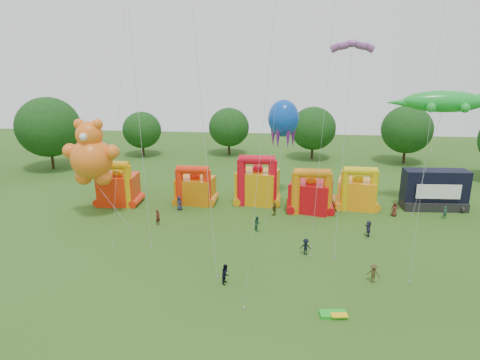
# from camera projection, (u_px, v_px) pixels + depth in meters

# --- Properties ---
(ground) EXTENTS (160.00, 160.00, 0.00)m
(ground) POSITION_uv_depth(u_px,v_px,m) (241.00, 340.00, 28.95)
(ground) COLOR #2B4F16
(ground) RESTS_ON ground
(tree_ring) EXTENTS (120.20, 122.27, 12.07)m
(tree_ring) POSITION_uv_depth(u_px,v_px,m) (225.00, 251.00, 27.87)
(tree_ring) COLOR #352314
(tree_ring) RESTS_ON ground
(bouncy_castle_0) EXTENTS (4.93, 4.05, 5.99)m
(bouncy_castle_0) POSITION_uv_depth(u_px,v_px,m) (118.00, 187.00, 54.87)
(bouncy_castle_0) COLOR red
(bouncy_castle_0) RESTS_ON ground
(bouncy_castle_1) EXTENTS (5.01, 4.24, 5.26)m
(bouncy_castle_1) POSITION_uv_depth(u_px,v_px,m) (195.00, 188.00, 55.32)
(bouncy_castle_1) COLOR #CF6E0B
(bouncy_castle_1) RESTS_ON ground
(bouncy_castle_2) EXTENTS (5.71, 4.91, 6.64)m
(bouncy_castle_2) POSITION_uv_depth(u_px,v_px,m) (257.00, 184.00, 55.20)
(bouncy_castle_2) COLOR orange
(bouncy_castle_2) RESTS_ON ground
(bouncy_castle_3) EXTENTS (5.59, 4.91, 5.72)m
(bouncy_castle_3) POSITION_uv_depth(u_px,v_px,m) (311.00, 194.00, 52.32)
(bouncy_castle_3) COLOR red
(bouncy_castle_3) RESTS_ON ground
(bouncy_castle_4) EXTENTS (5.11, 4.38, 5.61)m
(bouncy_castle_4) POSITION_uv_depth(u_px,v_px,m) (357.00, 191.00, 53.49)
(bouncy_castle_4) COLOR orange
(bouncy_castle_4) RESTS_ON ground
(stage_trailer) EXTENTS (7.84, 3.29, 5.00)m
(stage_trailer) POSITION_uv_depth(u_px,v_px,m) (434.00, 190.00, 53.22)
(stage_trailer) COLOR black
(stage_trailer) RESTS_ON ground
(teddy_bear_kite) EXTENTS (8.69, 5.67, 11.79)m
(teddy_bear_kite) POSITION_uv_depth(u_px,v_px,m) (98.00, 171.00, 49.02)
(teddy_bear_kite) COLOR orange
(teddy_bear_kite) RESTS_ON ground
(gecko_kite) EXTENTS (12.71, 6.65, 14.62)m
(gecko_kite) POSITION_uv_depth(u_px,v_px,m) (433.00, 143.00, 51.55)
(gecko_kite) COLOR green
(gecko_kite) RESTS_ON ground
(octopus_kite) EXTENTS (4.04, 8.15, 13.12)m
(octopus_kite) POSITION_uv_depth(u_px,v_px,m) (281.00, 143.00, 55.71)
(octopus_kite) COLOR #0B43B2
(octopus_kite) RESTS_ON ground
(parafoil_kites) EXTENTS (27.14, 14.59, 30.06)m
(parafoil_kites) POSITION_uv_depth(u_px,v_px,m) (180.00, 105.00, 40.51)
(parafoil_kites) COLOR red
(parafoil_kites) RESTS_ON ground
(diamond_kites) EXTENTS (30.29, 23.73, 35.26)m
(diamond_kites) POSITION_uv_depth(u_px,v_px,m) (274.00, 94.00, 39.33)
(diamond_kites) COLOR red
(diamond_kites) RESTS_ON ground
(folded_kite_bundle) EXTENTS (2.11, 1.29, 0.31)m
(folded_kite_bundle) POSITION_uv_depth(u_px,v_px,m) (334.00, 314.00, 31.60)
(folded_kite_bundle) COLOR green
(folded_kite_bundle) RESTS_ON ground
(spectator_0) EXTENTS (1.01, 0.85, 1.76)m
(spectator_0) POSITION_uv_depth(u_px,v_px,m) (179.00, 203.00, 53.04)
(spectator_0) COLOR #25273E
(spectator_0) RESTS_ON ground
(spectator_1) EXTENTS (0.70, 0.79, 1.83)m
(spectator_1) POSITION_uv_depth(u_px,v_px,m) (158.00, 217.00, 48.35)
(spectator_1) COLOR #4E1D16
(spectator_1) RESTS_ON ground
(spectator_2) EXTENTS (0.88, 0.97, 1.63)m
(spectator_2) POSITION_uv_depth(u_px,v_px,m) (257.00, 223.00, 46.90)
(spectator_2) COLOR #1D4836
(spectator_2) RESTS_ON ground
(spectator_3) EXTENTS (1.12, 0.73, 1.64)m
(spectator_3) POSITION_uv_depth(u_px,v_px,m) (306.00, 247.00, 41.15)
(spectator_3) COLOR black
(spectator_3) RESTS_ON ground
(spectator_4) EXTENTS (0.87, 1.04, 1.67)m
(spectator_4) POSITION_uv_depth(u_px,v_px,m) (275.00, 209.00, 51.26)
(spectator_4) COLOR #483F1D
(spectator_4) RESTS_ON ground
(spectator_5) EXTENTS (0.54, 1.62, 1.74)m
(spectator_5) POSITION_uv_depth(u_px,v_px,m) (368.00, 229.00, 45.27)
(spectator_5) COLOR #28243C
(spectator_5) RESTS_ON ground
(spectator_6) EXTENTS (0.97, 0.76, 1.74)m
(spectator_6) POSITION_uv_depth(u_px,v_px,m) (394.00, 209.00, 50.98)
(spectator_6) COLOR #522117
(spectator_6) RESTS_ON ground
(spectator_7) EXTENTS (0.66, 0.62, 1.53)m
(spectator_7) POSITION_uv_depth(u_px,v_px,m) (445.00, 212.00, 50.26)
(spectator_7) COLOR #1C4734
(spectator_7) RESTS_ON ground
(spectator_8) EXTENTS (0.77, 0.92, 1.73)m
(spectator_8) POSITION_uv_depth(u_px,v_px,m) (226.00, 274.00, 35.94)
(spectator_8) COLOR black
(spectator_8) RESTS_ON ground
(spectator_9) EXTENTS (1.22, 0.95, 1.66)m
(spectator_9) POSITION_uv_depth(u_px,v_px,m) (373.00, 273.00, 36.14)
(spectator_9) COLOR #44361B
(spectator_9) RESTS_ON ground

